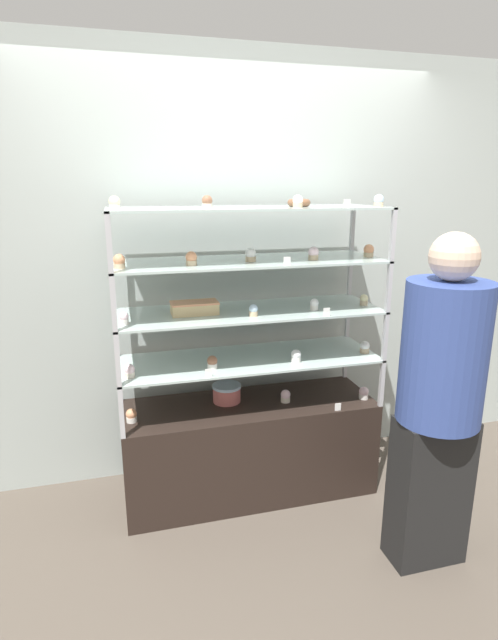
% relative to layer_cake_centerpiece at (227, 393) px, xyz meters
% --- Properties ---
extents(ground_plane, '(20.00, 20.00, 0.00)m').
position_rel_layer_cake_centerpiece_xyz_m(ground_plane, '(0.12, -0.06, -0.63)').
color(ground_plane, brown).
extents(back_wall, '(8.00, 0.05, 2.60)m').
position_rel_layer_cake_centerpiece_xyz_m(back_wall, '(0.12, 0.34, 0.67)').
color(back_wall, '#A8B2AD').
rests_on(back_wall, ground_plane).
extents(display_base, '(1.48, 0.50, 0.58)m').
position_rel_layer_cake_centerpiece_xyz_m(display_base, '(0.12, -0.06, -0.34)').
color(display_base, black).
rests_on(display_base, ground_plane).
extents(display_riser_lower, '(1.48, 0.50, 0.28)m').
position_rel_layer_cake_centerpiece_xyz_m(display_riser_lower, '(0.12, -0.06, 0.21)').
color(display_riser_lower, '#B7B7BC').
rests_on(display_riser_lower, display_base).
extents(display_riser_middle, '(1.48, 0.50, 0.28)m').
position_rel_layer_cake_centerpiece_xyz_m(display_riser_middle, '(0.12, -0.06, 0.50)').
color(display_riser_middle, '#B7B7BC').
rests_on(display_riser_middle, display_riser_lower).
extents(display_riser_upper, '(1.48, 0.50, 0.28)m').
position_rel_layer_cake_centerpiece_xyz_m(display_riser_upper, '(0.12, -0.06, 0.78)').
color(display_riser_upper, '#B7B7BC').
rests_on(display_riser_upper, display_riser_middle).
extents(display_riser_top, '(1.48, 0.50, 0.28)m').
position_rel_layer_cake_centerpiece_xyz_m(display_riser_top, '(0.12, -0.06, 1.06)').
color(display_riser_top, '#B7B7BC').
rests_on(display_riser_top, display_riser_upper).
extents(layer_cake_centerpiece, '(0.17, 0.17, 0.11)m').
position_rel_layer_cake_centerpiece_xyz_m(layer_cake_centerpiece, '(0.00, 0.00, 0.00)').
color(layer_cake_centerpiece, '#C66660').
rests_on(layer_cake_centerpiece, display_base).
extents(sheet_cake_frosted, '(0.26, 0.13, 0.07)m').
position_rel_layer_cake_centerpiece_xyz_m(sheet_cake_frosted, '(-0.19, -0.06, 0.55)').
color(sheet_cake_frosted, '#DBBC84').
rests_on(sheet_cake_frosted, display_riser_middle).
extents(cupcake_0, '(0.06, 0.06, 0.07)m').
position_rel_layer_cake_centerpiece_xyz_m(cupcake_0, '(-0.56, -0.12, -0.02)').
color(cupcake_0, white).
rests_on(cupcake_0, display_base).
extents(cupcake_1, '(0.06, 0.06, 0.07)m').
position_rel_layer_cake_centerpiece_xyz_m(cupcake_1, '(0.33, -0.10, -0.02)').
color(cupcake_1, beige).
rests_on(cupcake_1, display_base).
extents(cupcake_2, '(0.06, 0.06, 0.07)m').
position_rel_layer_cake_centerpiece_xyz_m(cupcake_2, '(0.80, -0.18, -0.02)').
color(cupcake_2, white).
rests_on(cupcake_2, display_base).
extents(price_tag_0, '(0.04, 0.00, 0.04)m').
position_rel_layer_cake_centerpiece_xyz_m(price_tag_0, '(0.58, -0.29, -0.03)').
color(price_tag_0, white).
rests_on(price_tag_0, display_base).
extents(cupcake_3, '(0.06, 0.06, 0.07)m').
position_rel_layer_cake_centerpiece_xyz_m(cupcake_3, '(-0.55, -0.19, 0.26)').
color(cupcake_3, beige).
rests_on(cupcake_3, display_riser_lower).
extents(cupcake_4, '(0.06, 0.06, 0.07)m').
position_rel_layer_cake_centerpiece_xyz_m(cupcake_4, '(-0.11, -0.17, 0.26)').
color(cupcake_4, white).
rests_on(cupcake_4, display_riser_lower).
extents(cupcake_5, '(0.06, 0.06, 0.07)m').
position_rel_layer_cake_centerpiece_xyz_m(cupcake_5, '(0.36, -0.19, 0.26)').
color(cupcake_5, white).
rests_on(cupcake_5, display_riser_lower).
extents(cupcake_6, '(0.06, 0.06, 0.07)m').
position_rel_layer_cake_centerpiece_xyz_m(cupcake_6, '(0.81, -0.15, 0.26)').
color(cupcake_6, '#CCB28C').
rests_on(cupcake_6, display_riser_lower).
extents(price_tag_1, '(0.04, 0.00, 0.04)m').
position_rel_layer_cake_centerpiece_xyz_m(price_tag_1, '(-0.16, -0.29, 0.25)').
color(price_tag_1, white).
rests_on(price_tag_1, display_riser_lower).
extents(cupcake_7, '(0.05, 0.05, 0.06)m').
position_rel_layer_cake_centerpiece_xyz_m(cupcake_7, '(-0.56, -0.18, 0.54)').
color(cupcake_7, white).
rests_on(cupcake_7, display_riser_middle).
extents(cupcake_8, '(0.05, 0.05, 0.06)m').
position_rel_layer_cake_centerpiece_xyz_m(cupcake_8, '(0.11, -0.19, 0.54)').
color(cupcake_8, '#CCB28C').
rests_on(cupcake_8, display_riser_middle).
extents(cupcake_9, '(0.05, 0.05, 0.06)m').
position_rel_layer_cake_centerpiece_xyz_m(cupcake_9, '(0.48, -0.15, 0.54)').
color(cupcake_9, white).
rests_on(cupcake_9, display_riser_middle).
extents(cupcake_10, '(0.05, 0.05, 0.06)m').
position_rel_layer_cake_centerpiece_xyz_m(cupcake_10, '(0.80, -0.11, 0.54)').
color(cupcake_10, '#CCB28C').
rests_on(cupcake_10, display_riser_middle).
extents(price_tag_2, '(0.04, 0.00, 0.04)m').
position_rel_layer_cake_centerpiece_xyz_m(price_tag_2, '(0.49, -0.29, 0.53)').
color(price_tag_2, white).
rests_on(price_tag_2, display_riser_middle).
extents(cupcake_11, '(0.06, 0.06, 0.07)m').
position_rel_layer_cake_centerpiece_xyz_m(cupcake_11, '(-0.57, -0.16, 0.83)').
color(cupcake_11, '#CCB28C').
rests_on(cupcake_11, display_riser_upper).
extents(cupcake_12, '(0.06, 0.06, 0.07)m').
position_rel_layer_cake_centerpiece_xyz_m(cupcake_12, '(-0.21, -0.16, 0.83)').
color(cupcake_12, '#CCB28C').
rests_on(cupcake_12, display_riser_upper).
extents(cupcake_13, '(0.06, 0.06, 0.07)m').
position_rel_layer_cake_centerpiece_xyz_m(cupcake_13, '(0.12, -0.11, 0.83)').
color(cupcake_13, '#CCB28C').
rests_on(cupcake_13, display_riser_upper).
extents(cupcake_14, '(0.06, 0.06, 0.07)m').
position_rel_layer_cake_centerpiece_xyz_m(cupcake_14, '(0.46, -0.14, 0.83)').
color(cupcake_14, '#CCB28C').
rests_on(cupcake_14, display_riser_upper).
extents(cupcake_15, '(0.06, 0.06, 0.07)m').
position_rel_layer_cake_centerpiece_xyz_m(cupcake_15, '(0.81, -0.11, 0.83)').
color(cupcake_15, '#CCB28C').
rests_on(cupcake_15, display_riser_upper).
extents(price_tag_3, '(0.04, 0.00, 0.04)m').
position_rel_layer_cake_centerpiece_xyz_m(price_tag_3, '(0.26, -0.29, 0.82)').
color(price_tag_3, white).
rests_on(price_tag_3, display_riser_upper).
extents(cupcake_16, '(0.05, 0.05, 0.06)m').
position_rel_layer_cake_centerpiece_xyz_m(cupcake_16, '(-0.57, -0.15, 1.11)').
color(cupcake_16, white).
rests_on(cupcake_16, display_riser_top).
extents(cupcake_17, '(0.05, 0.05, 0.06)m').
position_rel_layer_cake_centerpiece_xyz_m(cupcake_17, '(-0.11, -0.10, 1.11)').
color(cupcake_17, beige).
rests_on(cupcake_17, display_riser_top).
extents(cupcake_18, '(0.05, 0.05, 0.06)m').
position_rel_layer_cake_centerpiece_xyz_m(cupcake_18, '(0.36, -0.16, 1.11)').
color(cupcake_18, '#CCB28C').
rests_on(cupcake_18, display_riser_top).
extents(cupcake_19, '(0.05, 0.05, 0.06)m').
position_rel_layer_cake_centerpiece_xyz_m(cupcake_19, '(0.82, -0.18, 1.11)').
color(cupcake_19, '#CCB28C').
rests_on(cupcake_19, display_riser_top).
extents(price_tag_4, '(0.04, 0.00, 0.04)m').
position_rel_layer_cake_centerpiece_xyz_m(price_tag_4, '(0.58, -0.29, 1.10)').
color(price_tag_4, white).
rests_on(price_tag_4, display_riser_top).
extents(donut_glazed, '(0.13, 0.13, 0.04)m').
position_rel_layer_cake_centerpiece_xyz_m(donut_glazed, '(0.40, -0.05, 1.10)').
color(donut_glazed, brown).
rests_on(donut_glazed, display_riser_top).
extents(customer_figure, '(0.38, 0.38, 1.63)m').
position_rel_layer_cake_centerpiece_xyz_m(customer_figure, '(0.82, -0.84, 0.24)').
color(customer_figure, black).
rests_on(customer_figure, ground_plane).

